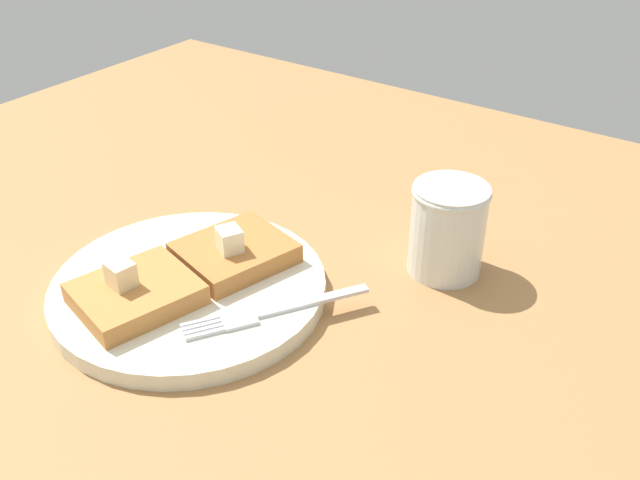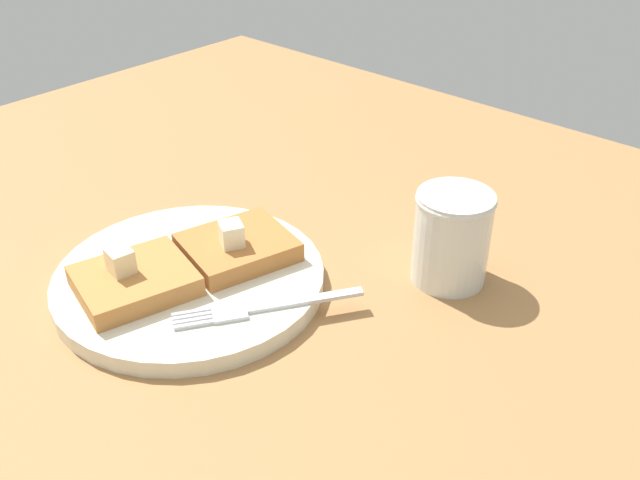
{
  "view_description": "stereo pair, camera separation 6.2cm",
  "coord_description": "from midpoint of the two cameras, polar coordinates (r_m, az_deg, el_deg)",
  "views": [
    {
      "loc": [
        41.56,
        43.25,
        40.48
      ],
      "look_at": [
        -1.57,
        12.87,
        7.19
      ],
      "focal_mm": 40.0,
      "sensor_mm": 36.0,
      "label": 1
    },
    {
      "loc": [
        37.67,
        48.12,
        40.48
      ],
      "look_at": [
        -1.57,
        12.87,
        7.19
      ],
      "focal_mm": 40.0,
      "sensor_mm": 36.0,
      "label": 2
    }
  ],
  "objects": [
    {
      "name": "butter_pat_primary",
      "position": [
        0.63,
        -4.32,
        0.4
      ],
      "size": [
        2.71,
        2.8,
        2.14
      ],
      "primitive_type": "cube",
      "rotation": [
        0.0,
        0.0,
        1.08
      ],
      "color": "#F9F0C7",
      "rests_on": "toast_slice_left"
    },
    {
      "name": "toast_slice_left",
      "position": [
        0.65,
        -3.91,
        -0.67
      ],
      "size": [
        11.21,
        10.31,
        1.83
      ],
      "primitive_type": "cube",
      "rotation": [
        0.0,
        0.0,
        -0.27
      ],
      "color": "#B16D35",
      "rests_on": "plate"
    },
    {
      "name": "butter_pat_secondary",
      "position": [
        0.61,
        -12.91,
        -1.73
      ],
      "size": [
        2.26,
        2.44,
        2.14
      ],
      "primitive_type": "cube",
      "rotation": [
        0.0,
        0.0,
        1.4
      ],
      "color": "beige",
      "rests_on": "toast_slice_middle"
    },
    {
      "name": "fork",
      "position": [
        0.59,
        -1.98,
        -5.59
      ],
      "size": [
        14.23,
        9.86,
        0.36
      ],
      "color": "silver",
      "rests_on": "plate"
    },
    {
      "name": "syrup_jar",
      "position": [
        0.65,
        13.18,
        -0.19
      ],
      "size": [
        7.02,
        7.02,
        8.62
      ],
      "color": "#55270A",
      "rests_on": "table_surface"
    },
    {
      "name": "table_surface",
      "position": [
        0.72,
        -5.98,
        -0.85
      ],
      "size": [
        98.86,
        98.86,
        2.69
      ],
      "primitive_type": "cube",
      "color": "#9F7042",
      "rests_on": "ground"
    },
    {
      "name": "toast_slice_middle",
      "position": [
        0.62,
        -11.85,
        -3.32
      ],
      "size": [
        11.21,
        10.31,
        1.83
      ],
      "primitive_type": "cube",
      "rotation": [
        0.0,
        0.0,
        -0.27
      ],
      "color": "#BB783B",
      "rests_on": "plate"
    },
    {
      "name": "plate",
      "position": [
        0.64,
        -7.68,
        -3.13
      ],
      "size": [
        24.03,
        24.03,
        1.57
      ],
      "color": "silver",
      "rests_on": "table_surface"
    }
  ]
}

